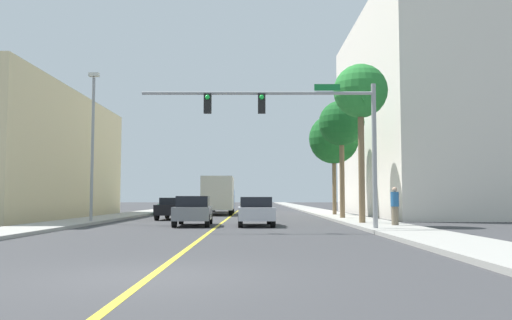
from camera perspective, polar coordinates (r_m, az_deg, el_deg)
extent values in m
plane|color=#38383A|center=(51.72, -2.29, -5.64)|extent=(192.00, 192.00, 0.00)
cube|color=#9E9B93|center=(52.61, -10.97, -5.46)|extent=(2.77, 168.00, 0.15)
cube|color=#9E9B93|center=(52.03, 6.49, -5.52)|extent=(2.77, 168.00, 0.15)
cube|color=yellow|center=(51.72, -2.29, -5.63)|extent=(0.16, 144.00, 0.01)
cube|color=silver|center=(46.06, 20.28, 4.60)|extent=(15.09, 24.11, 16.32)
cylinder|color=gray|center=(22.81, 12.54, 0.50)|extent=(0.20, 0.20, 6.12)
cylinder|color=gray|center=(22.62, 0.04, 7.25)|extent=(9.87, 0.14, 0.14)
cube|color=black|center=(22.53, 0.46, 6.12)|extent=(0.32, 0.24, 0.84)
sphere|color=green|center=(22.44, 0.46, 6.81)|extent=(0.20, 0.20, 0.20)
cube|color=black|center=(22.63, -5.42, 6.10)|extent=(0.32, 0.24, 0.84)
sphere|color=green|center=(22.54, -5.44, 6.79)|extent=(0.20, 0.20, 0.20)
cube|color=#147233|center=(22.87, 7.55, 7.79)|extent=(1.10, 0.04, 0.28)
cylinder|color=gray|center=(30.10, -17.44, 1.20)|extent=(0.16, 0.16, 7.88)
cube|color=beige|center=(30.73, -17.28, 8.82)|extent=(0.56, 0.28, 0.20)
cylinder|color=brown|center=(27.46, 11.17, 0.41)|extent=(0.32, 0.32, 6.76)
sphere|color=#287F33|center=(27.92, 11.08, 7.34)|extent=(2.78, 2.78, 2.78)
cone|color=#287F33|center=(28.15, 12.70, 6.86)|extent=(0.57, 1.37, 1.44)
cone|color=#287F33|center=(28.69, 11.35, 6.63)|extent=(1.25, 0.78, 1.31)
cone|color=#287F33|center=(28.31, 9.63, 6.75)|extent=(1.12, 1.18, 1.32)
cone|color=#287F33|center=(27.19, 10.14, 7.21)|extent=(1.10, 1.06, 1.34)
cone|color=#287F33|center=(27.22, 12.09, 7.22)|extent=(1.54, 1.00, 1.37)
cylinder|color=brown|center=(33.74, 9.13, -1.08)|extent=(0.31, 0.31, 6.00)
sphere|color=#195B23|center=(34.02, 9.07, 3.97)|extent=(2.90, 2.90, 2.90)
cone|color=#195B23|center=(34.11, 10.53, 3.63)|extent=(0.49, 1.35, 1.14)
cone|color=#195B23|center=(34.83, 9.41, 3.45)|extent=(1.37, 0.89, 1.29)
cone|color=#195B23|center=(34.29, 7.70, 3.56)|extent=(0.95, 1.34, 1.30)
cone|color=#195B23|center=(33.51, 7.86, 3.73)|extent=(0.94, 1.47, 1.32)
cone|color=#195B23|center=(33.17, 9.52, 3.83)|extent=(1.48, 0.63, 1.17)
cylinder|color=brown|center=(40.13, 8.30, -1.77)|extent=(0.30, 0.30, 5.71)
sphere|color=#195B23|center=(40.34, 8.26, 2.29)|extent=(3.78, 3.78, 3.78)
cone|color=#195B23|center=(40.54, 9.84, 1.99)|extent=(0.48, 1.66, 1.44)
cone|color=#195B23|center=(41.29, 9.08, 1.87)|extent=(1.53, 1.47, 1.46)
cone|color=#195B23|center=(41.24, 7.34, 1.86)|extent=(1.65, 1.18, 1.40)
cone|color=#195B23|center=(40.14, 6.67, 2.02)|extent=(0.47, 1.42, 1.62)
cone|color=#195B23|center=(39.22, 7.90, 2.17)|extent=(1.76, 1.06, 1.50)
cone|color=#195B23|center=(39.45, 9.29, 2.15)|extent=(1.90, 1.45, 1.68)
cube|color=gold|center=(51.36, -3.90, -4.95)|extent=(1.97, 4.57, 0.60)
cube|color=black|center=(51.12, -3.91, -4.37)|extent=(1.68, 2.11, 0.45)
cylinder|color=black|center=(53.11, -4.73, -5.24)|extent=(0.24, 0.65, 0.64)
cylinder|color=black|center=(53.05, -2.95, -5.25)|extent=(0.24, 0.65, 0.64)
cylinder|color=black|center=(49.69, -4.93, -5.32)|extent=(0.24, 0.65, 0.64)
cylinder|color=black|center=(49.63, -3.02, -5.33)|extent=(0.24, 0.65, 0.64)
cube|color=black|center=(34.60, -8.95, -5.31)|extent=(1.98, 4.30, 0.65)
cube|color=black|center=(34.60, -8.93, -4.41)|extent=(1.67, 2.13, 0.44)
cylinder|color=black|center=(36.30, -9.73, -5.75)|extent=(0.25, 0.65, 0.64)
cylinder|color=black|center=(36.01, -7.21, -5.79)|extent=(0.25, 0.65, 0.64)
cylinder|color=black|center=(33.24, -10.84, -5.90)|extent=(0.25, 0.65, 0.64)
cylinder|color=black|center=(32.92, -8.09, -5.95)|extent=(0.25, 0.65, 0.64)
cube|color=white|center=(58.93, -0.27, -4.85)|extent=(1.89, 3.99, 0.57)
cube|color=black|center=(58.97, -0.28, -4.37)|extent=(1.59, 1.74, 0.43)
cylinder|color=black|center=(60.32, -1.05, -5.11)|extent=(0.25, 0.65, 0.64)
cylinder|color=black|center=(60.38, 0.40, -5.11)|extent=(0.25, 0.65, 0.64)
cylinder|color=black|center=(57.50, -0.98, -5.16)|extent=(0.25, 0.65, 0.64)
cylinder|color=black|center=(57.56, 0.54, -5.16)|extent=(0.25, 0.65, 0.64)
cube|color=#196638|center=(44.77, -9.24, -5.06)|extent=(1.87, 4.35, 0.58)
cube|color=black|center=(44.75, -9.24, -4.38)|extent=(1.60, 2.23, 0.49)
cylinder|color=black|center=(43.10, -8.50, -5.49)|extent=(0.24, 0.65, 0.64)
cylinder|color=black|center=(43.31, -10.54, -5.46)|extent=(0.24, 0.65, 0.64)
cylinder|color=black|center=(46.28, -8.03, -5.39)|extent=(0.24, 0.65, 0.64)
cylinder|color=black|center=(46.47, -9.94, -5.36)|extent=(0.24, 0.65, 0.64)
cube|color=slate|center=(26.88, -6.94, -5.72)|extent=(1.93, 4.38, 0.64)
cube|color=black|center=(26.56, -6.98, -4.47)|extent=(1.62, 2.00, 0.53)
cylinder|color=black|center=(28.56, -8.26, -6.25)|extent=(0.25, 0.65, 0.64)
cylinder|color=black|center=(28.44, -5.12, -6.28)|extent=(0.25, 0.65, 0.64)
cylinder|color=black|center=(25.37, -8.99, -6.52)|extent=(0.25, 0.65, 0.64)
cylinder|color=black|center=(25.24, -5.45, -6.57)|extent=(0.25, 0.65, 0.64)
cube|color=#BCBCC1|center=(26.64, -0.21, -5.78)|extent=(1.89, 4.31, 0.63)
cube|color=black|center=(26.60, -0.21, -4.56)|extent=(1.60, 2.18, 0.50)
cylinder|color=black|center=(28.22, -1.89, -6.31)|extent=(0.24, 0.65, 0.64)
cylinder|color=black|center=(28.27, 1.25, -6.31)|extent=(0.24, 0.65, 0.64)
cylinder|color=black|center=(25.07, -1.86, -6.60)|extent=(0.24, 0.65, 0.64)
cylinder|color=black|center=(25.12, 1.68, -6.59)|extent=(0.24, 0.65, 0.64)
cube|color=#194799|center=(46.86, -4.01, -4.27)|extent=(2.44, 2.31, 1.60)
cube|color=beige|center=(42.82, -4.27, -3.61)|extent=(2.51, 5.87, 2.61)
cylinder|color=black|center=(46.93, -5.30, -5.24)|extent=(0.30, 0.91, 0.90)
cylinder|color=black|center=(46.83, -2.73, -5.25)|extent=(0.30, 0.91, 0.90)
cylinder|color=black|center=(41.44, -5.84, -5.39)|extent=(0.30, 0.91, 0.90)
cylinder|color=black|center=(41.33, -2.92, -5.41)|extent=(0.30, 0.91, 0.90)
cylinder|color=#726651|center=(25.37, 14.65, -5.86)|extent=(0.32, 0.32, 0.86)
cylinder|color=#26598C|center=(25.36, 14.62, -4.13)|extent=(0.38, 0.38, 0.68)
sphere|color=tan|center=(25.36, 14.60, -3.10)|extent=(0.23, 0.23, 0.23)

